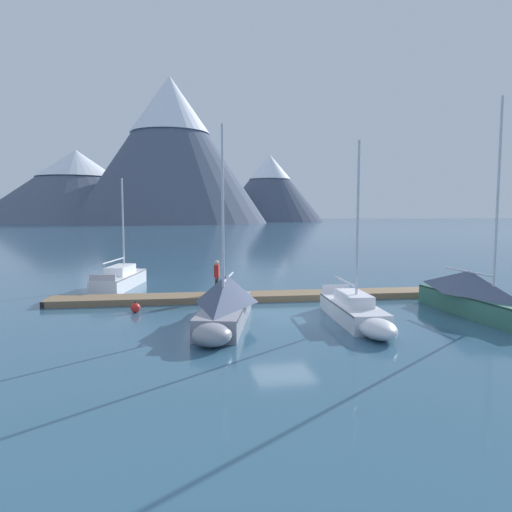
% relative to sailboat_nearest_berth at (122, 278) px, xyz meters
% --- Properties ---
extents(ground_plane, '(700.00, 700.00, 0.00)m').
position_rel_sailboat_nearest_berth_xyz_m(ground_plane, '(7.33, -9.46, -0.52)').
color(ground_plane, '#335B75').
extents(mountain_west_summit, '(95.92, 95.92, 35.14)m').
position_rel_sailboat_nearest_berth_xyz_m(mountain_west_summit, '(-40.00, 213.95, 17.65)').
color(mountain_west_summit, '#4C566B').
rests_on(mountain_west_summit, ground).
extents(mountain_central_massif, '(86.12, 86.12, 64.82)m').
position_rel_sailboat_nearest_berth_xyz_m(mountain_central_massif, '(5.12, 185.81, 33.07)').
color(mountain_central_massif, '#4C566B').
rests_on(mountain_central_massif, ground).
extents(mountain_shoulder_ridge, '(58.41, 58.41, 35.96)m').
position_rel_sailboat_nearest_berth_xyz_m(mountain_shoulder_ridge, '(58.21, 219.69, 18.04)').
color(mountain_shoulder_ridge, '#424C60').
rests_on(mountain_shoulder_ridge, ground).
extents(dock, '(20.85, 2.85, 0.30)m').
position_rel_sailboat_nearest_berth_xyz_m(dock, '(7.33, -5.46, -0.37)').
color(dock, '#846B4C').
rests_on(dock, ground).
extents(sailboat_nearest_berth, '(2.88, 6.73, 6.35)m').
position_rel_sailboat_nearest_berth_xyz_m(sailboat_nearest_berth, '(0.00, 0.00, 0.00)').
color(sailboat_nearest_berth, white).
rests_on(sailboat_nearest_berth, ground).
extents(sailboat_second_berth, '(3.23, 6.92, 7.56)m').
position_rel_sailboat_nearest_berth_xyz_m(sailboat_second_berth, '(4.80, -10.25, 0.37)').
color(sailboat_second_berth, '#93939E').
rests_on(sailboat_second_berth, ground).
extents(sailboat_mid_dock_port, '(1.88, 6.45, 7.07)m').
position_rel_sailboat_nearest_berth_xyz_m(sailboat_mid_dock_port, '(9.85, -11.19, -0.05)').
color(sailboat_mid_dock_port, silver).
rests_on(sailboat_mid_dock_port, ground).
extents(sailboat_mid_dock_starboard, '(1.83, 7.44, 8.80)m').
position_rel_sailboat_nearest_berth_xyz_m(sailboat_mid_dock_starboard, '(15.35, -10.93, 0.36)').
color(sailboat_mid_dock_starboard, '#336B56').
rests_on(sailboat_mid_dock_starboard, ground).
extents(person_on_dock, '(0.31, 0.57, 1.69)m').
position_rel_sailboat_nearest_berth_xyz_m(person_on_dock, '(5.01, -5.22, 0.74)').
color(person_on_dock, '#232328').
rests_on(person_on_dock, dock).
extents(mooring_buoy_channel_marker, '(0.42, 0.42, 0.50)m').
position_rel_sailboat_nearest_berth_xyz_m(mooring_buoy_channel_marker, '(1.21, -7.50, -0.31)').
color(mooring_buoy_channel_marker, red).
rests_on(mooring_buoy_channel_marker, ground).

